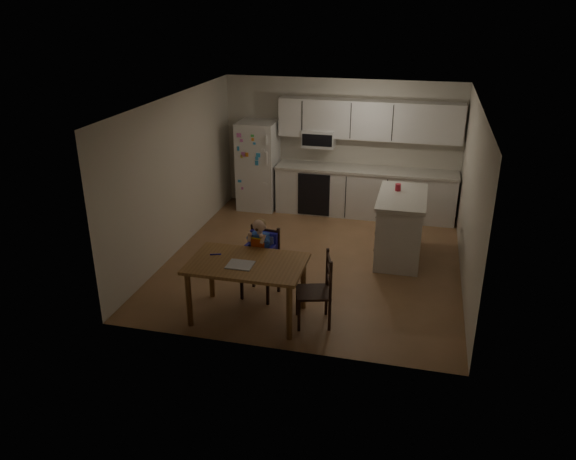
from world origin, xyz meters
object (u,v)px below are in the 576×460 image
(refrigerator, at_px, (258,165))
(kitchen_island, at_px, (400,226))
(red_cup, at_px, (398,187))
(chair_booster, at_px, (261,249))
(chair_side, at_px, (321,285))
(dining_table, at_px, (247,270))

(refrigerator, relative_size, kitchen_island, 1.21)
(red_cup, bearing_deg, kitchen_island, -68.29)
(chair_booster, xyz_separation_m, chair_side, (0.93, -0.54, -0.15))
(kitchen_island, height_order, red_cup, red_cup)
(refrigerator, xyz_separation_m, kitchen_island, (2.84, -1.70, -0.33))
(dining_table, height_order, chair_side, chair_side)
(refrigerator, bearing_deg, red_cup, -28.16)
(dining_table, relative_size, chair_booster, 1.28)
(red_cup, distance_m, chair_side, 2.64)
(refrigerator, xyz_separation_m, chair_side, (1.99, -3.94, -0.31))
(kitchen_island, distance_m, chair_booster, 2.47)
(kitchen_island, xyz_separation_m, dining_table, (-1.79, -2.32, 0.15))
(kitchen_island, relative_size, dining_table, 0.96)
(dining_table, bearing_deg, chair_side, 4.64)
(chair_booster, bearing_deg, chair_side, -22.38)
(refrigerator, relative_size, chair_booster, 1.49)
(dining_table, xyz_separation_m, chair_booster, (0.01, 0.62, 0.01))
(dining_table, distance_m, chair_side, 0.95)
(chair_booster, relative_size, chair_side, 1.20)
(red_cup, relative_size, dining_table, 0.08)
(dining_table, height_order, chair_booster, chair_booster)
(kitchen_island, height_order, chair_side, kitchen_island)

